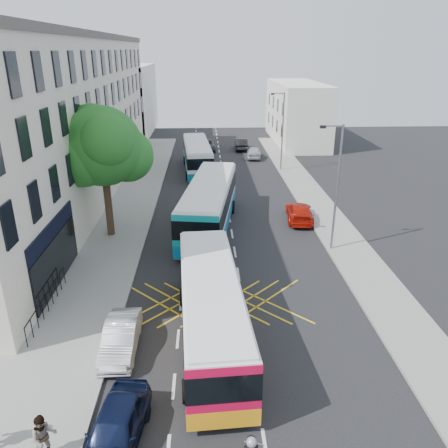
{
  "coord_description": "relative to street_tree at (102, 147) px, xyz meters",
  "views": [
    {
      "loc": [
        -1.83,
        -13.51,
        12.24
      ],
      "look_at": [
        -0.73,
        11.42,
        2.2
      ],
      "focal_mm": 35.0,
      "sensor_mm": 36.0,
      "label": 1
    }
  ],
  "objects": [
    {
      "name": "pavement_right",
      "position": [
        16.01,
        0.03,
        -6.22
      ],
      "size": [
        3.0,
        70.0,
        0.15
      ],
      "primitive_type": "cube",
      "color": "gray",
      "rests_on": "ground"
    },
    {
      "name": "distant_car_dark",
      "position": [
        11.4,
        27.97,
        -5.56
      ],
      "size": [
        1.67,
        4.46,
        1.46
      ],
      "primitive_type": "imported",
      "rotation": [
        0.0,
        0.0,
        3.11
      ],
      "color": "black",
      "rests_on": "ground"
    },
    {
      "name": "parked_car_silver",
      "position": [
        2.91,
        -12.64,
        -5.64
      ],
      "size": [
        1.41,
        3.95,
        1.3
      ],
      "primitive_type": "imported",
      "rotation": [
        0.0,
        0.0,
        0.01
      ],
      "color": "#B3B5BB",
      "rests_on": "ground"
    },
    {
      "name": "bus_mid",
      "position": [
        6.93,
        1.18,
        -4.47
      ],
      "size": [
        4.61,
        12.6,
        3.47
      ],
      "rotation": [
        0.0,
        0.0,
        -0.15
      ],
      "color": "silver",
      "rests_on": "ground"
    },
    {
      "name": "bus_near",
      "position": [
        6.84,
        -12.04,
        -4.67
      ],
      "size": [
        3.22,
        11.07,
        3.07
      ],
      "rotation": [
        0.0,
        0.0,
        0.06
      ],
      "color": "silver",
      "rests_on": "ground"
    },
    {
      "name": "distant_car_grey",
      "position": [
        6.84,
        27.68,
        -5.63
      ],
      "size": [
        2.51,
        4.92,
        1.33
      ],
      "primitive_type": "imported",
      "rotation": [
        0.0,
        0.0,
        0.06
      ],
      "color": "#3F4147",
      "rests_on": "ground"
    },
    {
      "name": "bus_far",
      "position": [
        5.85,
        17.52,
        -4.66
      ],
      "size": [
        3.37,
        11.17,
        3.1
      ],
      "rotation": [
        0.0,
        0.0,
        0.07
      ],
      "color": "silver",
      "rests_on": "ground"
    },
    {
      "name": "building_right",
      "position": [
        19.51,
        33.03,
        -2.29
      ],
      "size": [
        6.0,
        18.0,
        8.0
      ],
      "primitive_type": "cube",
      "color": "silver",
      "rests_on": "ground"
    },
    {
      "name": "terrace_far",
      "position": [
        -5.49,
        40.03,
        -1.29
      ],
      "size": [
        8.0,
        20.0,
        10.0
      ],
      "primitive_type": "cube",
      "color": "silver",
      "rests_on": "ground"
    },
    {
      "name": "pedestrian_near",
      "position": [
        1.51,
        -18.11,
        -5.31
      ],
      "size": [
        1.0,
        0.91,
        1.66
      ],
      "primitive_type": "imported",
      "rotation": [
        0.0,
        0.0,
        0.45
      ],
      "color": "gray",
      "rests_on": "pavement_left"
    },
    {
      "name": "street_tree",
      "position": [
        0.0,
        0.0,
        0.0
      ],
      "size": [
        6.3,
        5.7,
        8.8
      ],
      "color": "#382619",
      "rests_on": "pavement_left"
    },
    {
      "name": "lamp_near",
      "position": [
        14.71,
        -2.97,
        -1.68
      ],
      "size": [
        1.45,
        0.15,
        8.0
      ],
      "color": "slate",
      "rests_on": "pavement_right"
    },
    {
      "name": "terrace_main",
      "position": [
        -5.49,
        9.52,
        0.46
      ],
      "size": [
        8.3,
        45.0,
        13.5
      ],
      "color": "beige",
      "rests_on": "ground"
    },
    {
      "name": "distant_car_silver",
      "position": [
        12.56,
        23.08,
        -5.59
      ],
      "size": [
        2.11,
        4.28,
        1.4
      ],
      "primitive_type": "imported",
      "rotation": [
        0.0,
        0.0,
        3.03
      ],
      "color": "#ADB1B5",
      "rests_on": "ground"
    },
    {
      "name": "pavement_left",
      "position": [
        0.01,
        0.03,
        -6.22
      ],
      "size": [
        5.0,
        70.0,
        0.15
      ],
      "primitive_type": "cube",
      "color": "gray",
      "rests_on": "ground"
    },
    {
      "name": "lamp_far",
      "position": [
        14.71,
        17.03,
        -1.68
      ],
      "size": [
        1.45,
        0.15,
        8.0
      ],
      "color": "slate",
      "rests_on": "pavement_right"
    },
    {
      "name": "red_hatchback",
      "position": [
        13.82,
        2.49,
        -5.62
      ],
      "size": [
        2.4,
        4.8,
        1.34
      ],
      "primitive_type": "imported",
      "rotation": [
        0.0,
        0.0,
        3.03
      ],
      "color": "#B41407",
      "rests_on": "ground"
    },
    {
      "name": "railings",
      "position": [
        -1.19,
        -9.67,
        -5.57
      ],
      "size": [
        0.08,
        5.6,
        1.14
      ],
      "primitive_type": null,
      "color": "black",
      "rests_on": "pavement_left"
    },
    {
      "name": "ground",
      "position": [
        8.51,
        -14.97,
        -6.29
      ],
      "size": [
        120.0,
        120.0,
        0.0
      ],
      "primitive_type": "plane",
      "color": "black",
      "rests_on": "ground"
    },
    {
      "name": "parked_car_blue",
      "position": [
        3.61,
        -17.61,
        -5.59
      ],
      "size": [
        2.17,
        4.31,
        1.41
      ],
      "primitive_type": "imported",
      "rotation": [
        0.0,
        0.0,
        -0.13
      ],
      "color": "black",
      "rests_on": "ground"
    }
  ]
}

